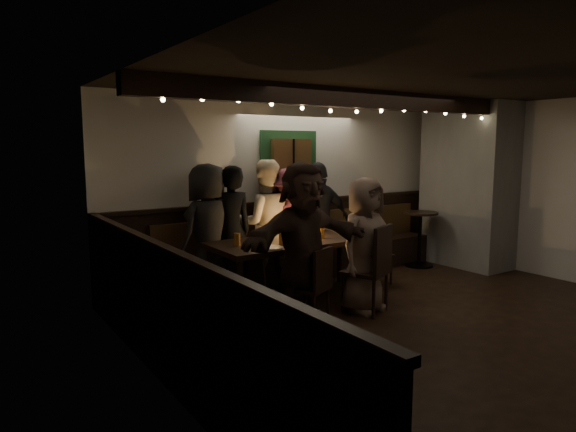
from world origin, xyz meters
TOP-DOWN VIEW (x-y plane):
  - room at (1.07, 1.42)m, footprint 6.02×5.01m
  - dining_table at (-0.78, 1.40)m, footprint 2.19×0.94m
  - chair_near_left at (-1.10, 0.58)m, footprint 0.50×0.50m
  - chair_near_right at (-0.33, 0.50)m, footprint 0.62×0.62m
  - chair_end at (0.50, 1.43)m, footprint 0.40×0.40m
  - high_top at (1.93, 1.83)m, footprint 0.55×0.55m
  - person_a at (-1.64, 2.11)m, footprint 0.97×0.79m
  - person_b at (-1.36, 2.07)m, footprint 0.63×0.43m
  - person_c at (-0.77, 2.18)m, footprint 1.02×0.90m
  - person_d at (-0.45, 2.04)m, footprint 1.20×0.93m
  - person_e at (0.12, 2.13)m, footprint 1.03×0.51m
  - person_f at (-1.21, 0.66)m, footprint 1.65×0.53m
  - person_g at (-0.36, 0.62)m, footprint 0.87×0.67m

SIDE VIEW (x-z plane):
  - chair_near_left at x=-1.10m, z-range 0.05..0.90m
  - chair_end at x=0.50m, z-range 0.06..0.94m
  - high_top at x=1.93m, z-range 0.12..1.00m
  - chair_near_right at x=-0.33m, z-range 0.07..1.10m
  - dining_table at x=-0.78m, z-range 0.24..1.19m
  - person_g at x=-0.36m, z-range 0.00..1.58m
  - person_d at x=-0.45m, z-range 0.00..1.63m
  - person_b at x=-1.36m, z-range 0.00..1.69m
  - person_e at x=0.12m, z-range 0.00..1.70m
  - person_a at x=-1.64m, z-range 0.00..1.72m
  - person_c at x=-0.77m, z-range 0.00..1.75m
  - person_f at x=-1.21m, z-range 0.00..1.78m
  - room at x=1.07m, z-range -0.24..2.38m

